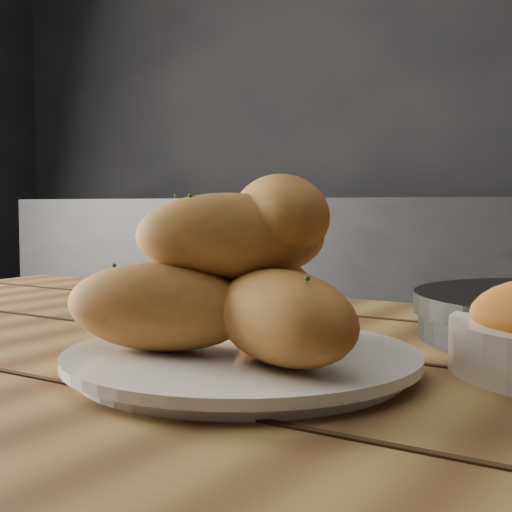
{
  "coord_description": "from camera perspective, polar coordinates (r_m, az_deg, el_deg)",
  "views": [
    {
      "loc": [
        0.9,
        -0.46,
        0.88
      ],
      "look_at": [
        0.6,
        0.01,
        0.84
      ],
      "focal_mm": 50.0,
      "sensor_mm": 36.0,
      "label": 1
    }
  ],
  "objects": [
    {
      "name": "back_wall",
      "position": [
        2.66,
        12.76,
        14.22
      ],
      "size": [
        4.0,
        0.04,
        2.7
      ],
      "primitive_type": "cube",
      "color": "black",
      "rests_on": "ground"
    },
    {
      "name": "counter",
      "position": [
        2.38,
        9.93,
        -6.35
      ],
      "size": [
        2.8,
        0.6,
        0.9
      ],
      "primitive_type": "cube",
      "color": "black",
      "rests_on": "ground"
    },
    {
      "name": "table",
      "position": [
        0.59,
        0.14,
        -18.72
      ],
      "size": [
        1.51,
        0.89,
        0.75
      ],
      "color": "olive",
      "rests_on": "ground"
    },
    {
      "name": "plate",
      "position": [
        0.56,
        -1.12,
        -8.4
      ],
      "size": [
        0.28,
        0.28,
        0.02
      ],
      "color": "white",
      "rests_on": "table"
    },
    {
      "name": "bread_rolls",
      "position": [
        0.55,
        -2.21,
        -1.98
      ],
      "size": [
        0.28,
        0.23,
        0.14
      ],
      "color": "#B76732",
      "rests_on": "plate"
    }
  ]
}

